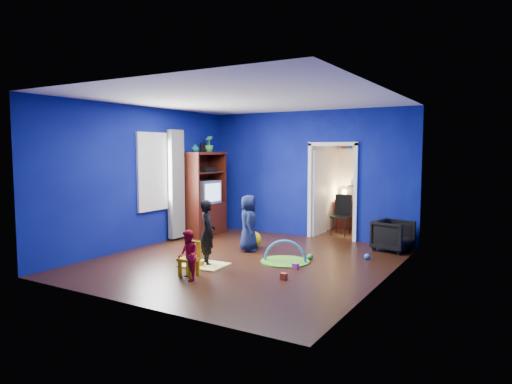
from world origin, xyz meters
The scene contains 33 objects.
floor centered at (0.00, 0.00, 0.00)m, with size 5.00×5.50×0.01m, color black.
ceiling centered at (0.00, 0.00, 2.90)m, with size 5.00×5.50×0.01m, color white.
wall_back centered at (0.00, 2.75, 1.45)m, with size 5.00×0.02×2.90m, color #090D67.
wall_front centered at (0.00, -2.75, 1.45)m, with size 5.00×0.02×2.90m, color #090D67.
wall_left centered at (-2.50, 0.00, 1.45)m, with size 0.02×5.50×2.90m, color #090D67.
wall_right centered at (2.50, 0.00, 1.45)m, with size 0.02×5.50×2.90m, color #090D67.
alcove centered at (0.60, 3.62, 1.25)m, with size 1.00×1.75×2.50m, color silver, non-canonical shape.
armchair centered at (2.10, 2.20, 0.31)m, with size 0.66×0.68×0.62m, color black.
child_black centered at (-0.41, -0.57, 0.57)m, with size 0.42×0.27×1.14m, color black.
child_navy centered at (-0.37, 0.73, 0.56)m, with size 0.55×0.36×1.12m, color #0E1636.
toddler_red centered at (-0.10, -1.50, 0.39)m, with size 0.38×0.30×0.78m, color red.
vase centered at (-2.20, 1.39, 2.06)m, with size 0.18×0.18×0.19m, color #0D606D.
potted_plant centered at (-2.20, 1.91, 2.15)m, with size 0.22×0.22×0.39m, color green.
tv_armoire centered at (-2.20, 1.69, 0.98)m, with size 0.58×1.14×1.96m, color #371209.
crt_tv centered at (-2.16, 1.69, 1.02)m, with size 0.46×0.70×0.54m, color silver.
yellow_blanket centered at (-0.41, -0.67, 0.01)m, with size 0.75×0.60×0.03m, color #F2E07A.
hopper_ball centered at (-0.42, 0.98, 0.18)m, with size 0.35×0.35×0.35m, color yellow.
kid_chair centered at (-0.25, -1.30, 0.25)m, with size 0.28×0.28×0.50m, color yellow.
play_mat centered at (0.67, 0.29, 0.01)m, with size 0.87×0.87×0.02m, color green.
toy_arch centered at (0.67, 0.29, 0.02)m, with size 0.78×0.78×0.05m, color #3F8CD8.
window_left centered at (-2.48, 0.35, 1.55)m, with size 0.03×0.95×1.55m, color white.
curtain centered at (-2.37, 0.90, 1.25)m, with size 0.14×0.42×2.40m, color slate.
doorway centered at (0.60, 2.75, 1.05)m, with size 1.16×0.10×2.10m, color white.
study_desk centered at (0.60, 4.26, 0.38)m, with size 0.88×0.44×0.75m, color #3D140A.
desk_monitor centered at (0.60, 4.38, 0.95)m, with size 0.40×0.05×0.32m, color black.
desk_lamp centered at (0.32, 4.32, 0.93)m, with size 0.14×0.14×0.14m, color #FFD88C.
folding_chair centered at (0.60, 3.30, 0.46)m, with size 0.40×0.40×0.92m, color black.
book_shelf centered at (0.60, 4.37, 2.02)m, with size 0.88×0.24×0.04m, color white.
toy_0 centered at (1.15, -0.71, 0.05)m, with size 0.10×0.08×0.10m, color #E34625.
toy_1 centered at (1.87, 1.24, 0.06)m, with size 0.11×0.11×0.11m, color #2386CB.
toy_2 centered at (-0.43, -0.76, 0.05)m, with size 0.10×0.08×0.10m, color orange.
toy_3 centered at (0.97, 0.70, 0.06)m, with size 0.11×0.11×0.11m, color green.
toy_4 centered at (1.04, -0.06, 0.05)m, with size 0.10×0.08×0.10m, color #DC52BF.
Camera 1 is at (4.31, -6.89, 2.00)m, focal length 32.00 mm.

